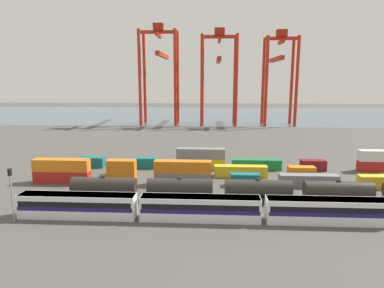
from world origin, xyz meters
name	(u,v)px	position (x,y,z in m)	size (l,w,h in m)	color
ground_plane	(234,148)	(0.00, 40.00, 0.00)	(420.00, 420.00, 0.00)	#4C4944
harbour_water	(223,115)	(0.00, 145.19, 0.00)	(400.00, 110.00, 0.01)	#475B6B
passenger_train	(200,207)	(-9.10, -18.91, 2.14)	(58.79, 3.14, 3.90)	silver
freight_tank_row	(258,191)	(1.20, -10.06, 2.13)	(69.33, 3.02, 4.48)	#232326
signal_mast	(11,188)	(-38.32, -21.37, 5.54)	(0.36, 0.60, 8.66)	gray
shipping_container_0	(62,177)	(-39.75, -0.44, 1.30)	(12.10, 2.44, 2.60)	#AD211C
shipping_container_1	(61,165)	(-39.75, -0.44, 3.90)	(12.10, 2.44, 2.60)	orange
shipping_container_2	(122,178)	(-26.56, -0.44, 1.30)	(6.04, 2.44, 2.60)	orange
shipping_container_3	(121,166)	(-26.56, -0.44, 3.90)	(6.04, 2.44, 2.60)	orange
shipping_container_4	(183,179)	(-13.38, -0.44, 1.30)	(12.10, 2.44, 2.60)	slate
shipping_container_5	(183,167)	(-13.38, -0.44, 3.90)	(12.10, 2.44, 2.60)	orange
shipping_container_6	(245,180)	(-0.20, -0.44, 1.30)	(6.04, 2.44, 2.60)	#146066
shipping_container_7	(309,181)	(12.99, -0.44, 1.30)	(12.10, 2.44, 2.60)	slate
shipping_container_8	(373,182)	(26.17, -0.44, 1.30)	(6.04, 2.44, 2.60)	gold
shipping_container_9	(122,169)	(-28.20, 6.24, 1.30)	(6.04, 2.44, 2.60)	gold
shipping_container_10	(181,170)	(-14.40, 6.24, 1.30)	(6.04, 2.44, 2.60)	slate
shipping_container_11	(241,171)	(-0.59, 6.24, 1.30)	(12.10, 2.44, 2.60)	gold
shipping_container_12	(301,172)	(13.21, 6.24, 1.30)	(6.04, 2.44, 2.60)	orange
shipping_container_13	(92,162)	(-37.73, 12.92, 1.30)	(6.04, 2.44, 2.60)	#146066
shipping_container_14	(146,163)	(-23.87, 12.92, 1.30)	(6.04, 2.44, 2.60)	#146066
shipping_container_15	(201,164)	(-10.00, 12.92, 1.30)	(12.10, 2.44, 2.60)	gold
shipping_container_16	(201,153)	(-10.00, 12.92, 3.90)	(12.10, 2.44, 2.60)	slate
shipping_container_17	(256,164)	(3.86, 12.92, 1.30)	(12.10, 2.44, 2.60)	#197538
shipping_container_18	(313,165)	(17.73, 12.92, 1.30)	(6.04, 2.44, 2.60)	maroon
shipping_container_19	(371,166)	(31.59, 12.92, 1.30)	(6.04, 2.44, 2.60)	#AD211C
shipping_container_20	(372,156)	(31.59, 12.92, 3.90)	(6.04, 2.44, 2.60)	silver
gantry_crane_west	(160,65)	(-33.17, 102.23, 29.25)	(18.54, 38.56, 48.34)	red
gantry_crane_central	(219,68)	(-3.98, 101.98, 27.64)	(17.80, 36.14, 45.97)	red
gantry_crane_east	(279,69)	(25.21, 101.69, 27.12)	(15.65, 33.41, 45.00)	red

